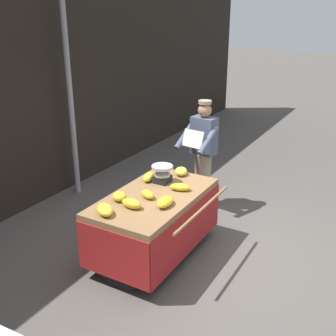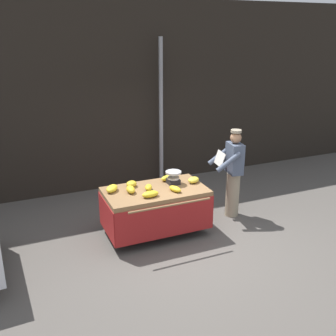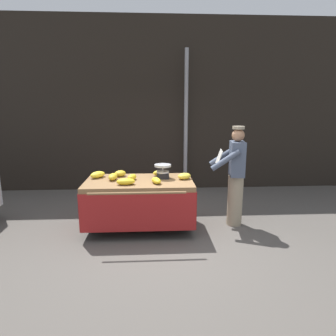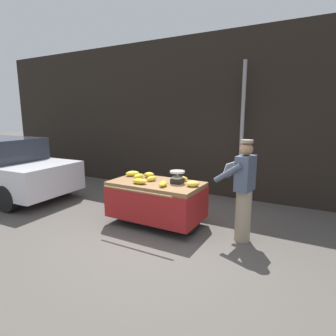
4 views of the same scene
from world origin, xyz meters
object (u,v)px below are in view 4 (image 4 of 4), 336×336
banana_bunch_5 (152,179)px  vendor_person (243,191)px  banana_bunch_1 (149,175)px  banana_bunch_0 (193,184)px  banana_bunch_4 (181,178)px  banana_cart (156,194)px  street_pole (242,134)px  banana_bunch_7 (139,176)px  weighing_scale (177,177)px  parked_car (3,168)px  banana_bunch_6 (132,173)px  banana_bunch_2 (163,184)px  banana_bunch_3 (140,181)px

banana_bunch_5 → vendor_person: (1.74, 0.09, -0.02)m
banana_bunch_1 → vendor_person: bearing=-4.8°
banana_bunch_0 → banana_bunch_4: bearing=143.6°
banana_cart → banana_bunch_0: bearing=2.1°
street_pole → banana_bunch_7: 2.70m
banana_bunch_1 → vendor_person: 1.97m
banana_bunch_1 → banana_bunch_7: banana_bunch_7 is taller
weighing_scale → banana_bunch_1: weighing_scale is taller
vendor_person → banana_cart: bearing=-176.0°
weighing_scale → banana_bunch_5: weighing_scale is taller
weighing_scale → banana_bunch_5: (-0.51, -0.10, -0.07)m
banana_bunch_5 → parked_car: parked_car is taller
banana_bunch_1 → banana_bunch_6: banana_bunch_6 is taller
banana_bunch_0 → banana_bunch_1: (-1.08, 0.25, 0.00)m
banana_bunch_5 → vendor_person: vendor_person is taller
banana_bunch_2 → banana_bunch_5: bearing=149.6°
banana_bunch_7 → vendor_person: vendor_person is taller
weighing_scale → banana_bunch_5: 0.52m
banana_bunch_1 → weighing_scale: bearing=-12.4°
vendor_person → weighing_scale: bearing=179.7°
banana_bunch_3 → banana_bunch_5: size_ratio=1.37×
street_pole → banana_bunch_4: size_ratio=12.04×
banana_bunch_3 → banana_bunch_4: (0.55, 0.58, -0.00)m
banana_bunch_5 → banana_bunch_6: (-0.59, 0.19, 0.01)m
weighing_scale → banana_bunch_1: 0.75m
banana_bunch_4 → parked_car: (-4.88, -0.57, -0.15)m
street_pole → banana_bunch_3: street_pole is taller
banana_cart → banana_bunch_7: banana_bunch_7 is taller
banana_bunch_5 → banana_cart: bearing=-10.7°
banana_cart → banana_bunch_4: 0.55m
banana_bunch_7 → vendor_person: size_ratio=0.15×
vendor_person → banana_bunch_6: bearing=177.6°
banana_bunch_6 → banana_bunch_7: 0.32m
banana_bunch_1 → banana_bunch_3: bearing=-75.2°
street_pole → vendor_person: 2.31m
banana_bunch_6 → parked_car: size_ratio=0.07×
weighing_scale → banana_bunch_3: bearing=-146.5°
banana_cart → banana_bunch_7: size_ratio=6.82×
banana_bunch_2 → banana_cart: bearing=143.0°
banana_bunch_4 → banana_bunch_5: banana_bunch_4 is taller
banana_bunch_2 → parked_car: size_ratio=0.07×
banana_bunch_2 → parked_car: 4.79m
vendor_person → parked_car: (-6.14, -0.37, -0.12)m
weighing_scale → vendor_person: bearing=-0.3°
street_pole → banana_bunch_6: bearing=-130.8°
banana_bunch_5 → banana_bunch_1: bearing=130.7°
banana_bunch_0 → banana_bunch_4: size_ratio=0.84×
weighing_scale → banana_cart: bearing=-163.3°
street_pole → banana_bunch_6: 2.74m
banana_bunch_6 → banana_bunch_5: bearing=-17.6°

